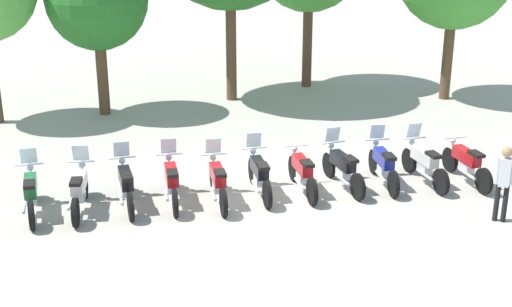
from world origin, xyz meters
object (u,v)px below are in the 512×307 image
(motorcycle_7, at_px, (342,167))
(motorcycle_1, at_px, (79,189))
(motorcycle_6, at_px, (302,172))
(tree_1, at_px, (97,0))
(motorcycle_10, at_px, (466,163))
(motorcycle_0, at_px, (31,192))
(person_0, at_px, (504,178))
(motorcycle_2, at_px, (126,185))
(motorcycle_8, at_px, (383,164))
(motorcycle_9, at_px, (424,163))
(motorcycle_4, at_px, (218,181))
(motorcycle_3, at_px, (172,181))
(motorcycle_5, at_px, (259,174))

(motorcycle_7, bearing_deg, motorcycle_1, 83.50)
(motorcycle_6, xyz_separation_m, tree_1, (-4.49, 7.78, 3.20))
(motorcycle_6, bearing_deg, tree_1, 29.57)
(motorcycle_10, relative_size, tree_1, 0.41)
(motorcycle_0, distance_m, motorcycle_6, 6.21)
(motorcycle_10, height_order, person_0, person_0)
(motorcycle_2, xyz_separation_m, tree_1, (-0.35, 7.70, 3.19))
(motorcycle_1, relative_size, person_0, 1.28)
(motorcycle_8, distance_m, tree_1, 10.64)
(motorcycle_2, height_order, motorcycle_9, same)
(motorcycle_6, bearing_deg, motorcycle_7, -87.17)
(motorcycle_0, height_order, motorcycle_4, same)
(motorcycle_1, distance_m, tree_1, 8.42)
(motorcycle_0, height_order, motorcycle_8, same)
(motorcycle_4, height_order, motorcycle_7, same)
(motorcycle_7, xyz_separation_m, motorcycle_10, (3.11, -0.32, -0.01))
(motorcycle_3, relative_size, motorcycle_7, 1.00)
(person_0, bearing_deg, motorcycle_5, 94.65)
(motorcycle_2, height_order, motorcycle_4, same)
(motorcycle_4, distance_m, motorcycle_9, 5.17)
(motorcycle_2, distance_m, motorcycle_3, 1.04)
(motorcycle_9, bearing_deg, motorcycle_10, -104.34)
(motorcycle_7, bearing_deg, motorcycle_5, 82.74)
(motorcycle_4, distance_m, motorcycle_6, 2.07)
(motorcycle_6, relative_size, person_0, 1.28)
(motorcycle_3, bearing_deg, motorcycle_4, -100.80)
(motorcycle_0, xyz_separation_m, person_0, (9.94, -2.60, 0.49))
(motorcycle_0, distance_m, motorcycle_5, 5.17)
(motorcycle_2, bearing_deg, motorcycle_5, -93.58)
(motorcycle_1, relative_size, motorcycle_7, 1.00)
(tree_1, bearing_deg, motorcycle_5, -65.83)
(motorcycle_8, height_order, tree_1, tree_1)
(motorcycle_0, xyz_separation_m, motorcycle_5, (5.17, -0.00, 0.00))
(motorcycle_10, relative_size, person_0, 1.28)
(motorcycle_6, height_order, motorcycle_9, motorcycle_9)
(motorcycle_0, relative_size, motorcycle_9, 1.00)
(motorcycle_0, bearing_deg, tree_1, -15.87)
(motorcycle_5, bearing_deg, motorcycle_3, 90.40)
(motorcycle_6, xyz_separation_m, motorcycle_8, (2.07, 0.03, 0.01))
(motorcycle_5, height_order, motorcycle_6, motorcycle_5)
(motorcycle_2, distance_m, motorcycle_5, 3.10)
(motorcycle_0, xyz_separation_m, motorcycle_8, (8.28, -0.04, 0.00))
(motorcycle_0, distance_m, person_0, 10.29)
(motorcycle_9, xyz_separation_m, person_0, (0.64, -2.45, 0.49))
(motorcycle_7, height_order, motorcycle_10, motorcycle_7)
(motorcycle_2, distance_m, motorcycle_7, 5.17)
(motorcycle_1, height_order, motorcycle_8, same)
(motorcycle_4, xyz_separation_m, motorcycle_6, (2.07, 0.16, -0.01))
(motorcycle_1, xyz_separation_m, motorcycle_6, (5.16, -0.02, -0.01))
(motorcycle_5, xyz_separation_m, person_0, (4.77, -2.60, 0.49))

